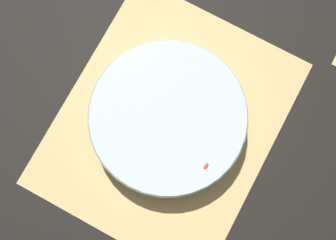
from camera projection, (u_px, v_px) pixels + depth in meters
name	position (u px, v px, depth m)	size (l,w,h in m)	color
ground_plane	(168.00, 123.00, 0.86)	(6.00, 6.00, 0.00)	black
bamboo_mat_center	(168.00, 123.00, 0.85)	(0.45, 0.37, 0.01)	#D6B775
fruit_salad_bowl	(168.00, 119.00, 0.81)	(0.27, 0.27, 0.06)	silver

